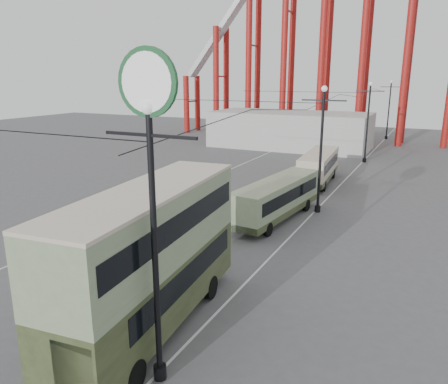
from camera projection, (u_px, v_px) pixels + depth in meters
The scene contains 11 objects.
ground at pixel (95, 302), 19.87m from camera, with size 160.00×160.00×0.00m, color #504F52.
road_markings at pixel (248, 196), 37.32m from camera, with size 12.52×120.00×0.01m.
lamp_post_near at pixel (150, 150), 12.86m from camera, with size 3.20×0.44×10.80m.
lamp_post_mid at pixel (321, 151), 31.89m from camera, with size 3.20×0.44×9.32m.
lamp_post_far at pixel (368, 123), 50.97m from camera, with size 3.20×0.44×9.32m.
lamp_post_distant at pixel (389, 110), 70.05m from camera, with size 3.20×0.44×9.32m.
fairground_shed at pixel (290, 130), 62.55m from camera, with size 22.00×10.00×5.00m, color #A9A9A4.
double_decker_bus at pixel (151, 253), 17.06m from camera, with size 3.81×11.15×5.87m.
single_decker_green at pixel (277, 198), 30.97m from camera, with size 3.42×10.29×2.85m.
single_decker_cream at pixel (319, 166), 41.65m from camera, with size 3.11×9.60×2.94m.
pedestrian at pixel (222, 225), 27.18m from camera, with size 0.72×0.47×1.96m, color black.
Camera 1 is at (13.18, -13.48, 9.97)m, focal length 35.00 mm.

